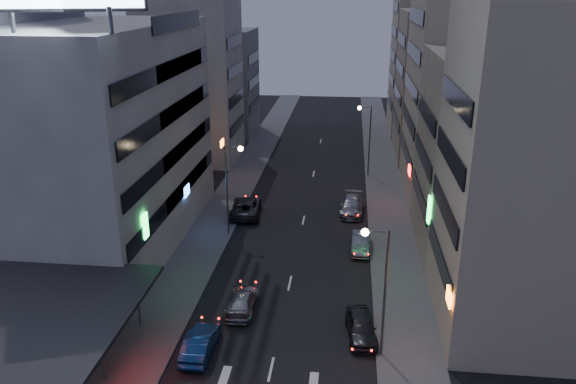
# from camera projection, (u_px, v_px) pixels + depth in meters

# --- Properties ---
(sidewalk_left) EXTENTS (4.00, 120.00, 0.12)m
(sidewalk_left) POSITION_uv_depth(u_px,v_px,m) (229.00, 201.00, 57.14)
(sidewalk_left) COLOR #4C4C4F
(sidewalk_left) RESTS_ON ground
(sidewalk_right) EXTENTS (4.00, 120.00, 0.12)m
(sidewalk_right) POSITION_uv_depth(u_px,v_px,m) (387.00, 207.00, 55.48)
(sidewalk_right) COLOR #4C4C4F
(sidewalk_right) RESTS_ON ground
(food_court) EXTENTS (11.00, 13.00, 3.88)m
(food_court) POSITION_uv_depth(u_px,v_px,m) (16.00, 345.00, 30.95)
(food_court) COLOR tan
(food_court) RESTS_ON ground
(white_building) EXTENTS (14.00, 24.00, 18.00)m
(white_building) POSITION_uv_depth(u_px,v_px,m) (91.00, 138.00, 45.67)
(white_building) COLOR beige
(white_building) RESTS_ON ground
(shophouse_near) EXTENTS (10.00, 11.00, 20.00)m
(shophouse_near) POSITION_uv_depth(u_px,v_px,m) (536.00, 177.00, 33.14)
(shophouse_near) COLOR tan
(shophouse_near) RESTS_ON ground
(shophouse_mid) EXTENTS (11.00, 12.00, 16.00)m
(shophouse_mid) POSITION_uv_depth(u_px,v_px,m) (495.00, 155.00, 44.51)
(shophouse_mid) COLOR tan
(shophouse_mid) RESTS_ON ground
(shophouse_far) EXTENTS (10.00, 14.00, 22.00)m
(shophouse_far) POSITION_uv_depth(u_px,v_px,m) (463.00, 90.00, 55.67)
(shophouse_far) COLOR tan
(shophouse_far) RESTS_ON ground
(far_left_a) EXTENTS (11.00, 10.00, 20.00)m
(far_left_a) POSITION_uv_depth(u_px,v_px,m) (191.00, 79.00, 68.51)
(far_left_a) COLOR beige
(far_left_a) RESTS_ON ground
(far_left_b) EXTENTS (12.00, 10.00, 15.00)m
(far_left_b) POSITION_uv_depth(u_px,v_px,m) (213.00, 83.00, 81.56)
(far_left_b) COLOR gray
(far_left_b) RESTS_ON ground
(far_right_a) EXTENTS (11.00, 12.00, 18.00)m
(far_right_a) POSITION_uv_depth(u_px,v_px,m) (443.00, 85.00, 70.31)
(far_right_a) COLOR tan
(far_right_a) RESTS_ON ground
(far_right_b) EXTENTS (12.00, 12.00, 24.00)m
(far_right_b) POSITION_uv_depth(u_px,v_px,m) (435.00, 49.00, 82.30)
(far_right_b) COLOR tan
(far_right_b) RESTS_ON ground
(street_lamp_right_near) EXTENTS (1.60, 0.44, 8.02)m
(street_lamp_right_near) POSITION_uv_depth(u_px,v_px,m) (379.00, 275.00, 31.47)
(street_lamp_right_near) COLOR #595B60
(street_lamp_right_near) RESTS_ON sidewalk_right
(street_lamp_left) EXTENTS (1.60, 0.44, 8.02)m
(street_lamp_left) POSITION_uv_depth(u_px,v_px,m) (231.00, 177.00, 47.63)
(street_lamp_left) COLOR #595B60
(street_lamp_left) RESTS_ON sidewalk_left
(street_lamp_right_far) EXTENTS (1.60, 0.44, 8.02)m
(street_lamp_right_far) POSITION_uv_depth(u_px,v_px,m) (367.00, 131.00, 63.22)
(street_lamp_right_far) COLOR #595B60
(street_lamp_right_far) RESTS_ON sidewalk_right
(parked_car_right_near) EXTENTS (2.22, 4.48, 1.47)m
(parked_car_right_near) POSITION_uv_depth(u_px,v_px,m) (361.00, 327.00, 34.80)
(parked_car_right_near) COLOR #29292E
(parked_car_right_near) RESTS_ON ground
(parked_car_right_mid) EXTENTS (1.60, 4.20, 1.37)m
(parked_car_right_mid) POSITION_uv_depth(u_px,v_px,m) (361.00, 243.00, 46.32)
(parked_car_right_mid) COLOR gray
(parked_car_right_mid) RESTS_ON ground
(parked_car_left) EXTENTS (3.14, 6.01, 1.62)m
(parked_car_left) POSITION_uv_depth(u_px,v_px,m) (246.00, 207.00, 53.59)
(parked_car_left) COLOR #29292F
(parked_car_left) RESTS_ON ground
(parked_car_right_far) EXTENTS (2.40, 5.29, 1.50)m
(parked_car_right_far) POSITION_uv_depth(u_px,v_px,m) (352.00, 206.00, 54.07)
(parked_car_right_far) COLOR gray
(parked_car_right_far) RESTS_ON ground
(road_car_blue) EXTENTS (1.55, 4.34, 1.42)m
(road_car_blue) POSITION_uv_depth(u_px,v_px,m) (200.00, 343.00, 33.21)
(road_car_blue) COLOR navy
(road_car_blue) RESTS_ON ground
(road_car_silver) EXTENTS (1.92, 4.60, 1.33)m
(road_car_silver) POSITION_uv_depth(u_px,v_px,m) (242.00, 301.00, 37.78)
(road_car_silver) COLOR #979A9E
(road_car_silver) RESTS_ON ground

